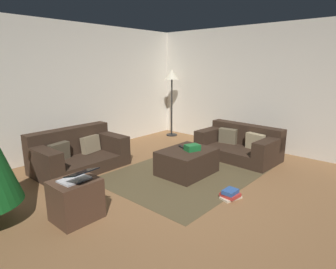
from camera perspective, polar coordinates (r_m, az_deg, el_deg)
The scene contains 13 objects.
ground_plane at distance 3.91m, azimuth 3.40°, elevation -13.53°, with size 6.40×6.40×0.00m, color brown.
rear_partition at distance 5.96m, azimuth -21.06°, elevation 8.19°, with size 6.40×0.12×2.60m, color silver.
corner_partition at distance 6.27m, azimuth 21.89°, elevation 8.35°, with size 0.12×6.40×2.60m, color silver.
couch_left at distance 5.27m, azimuth -17.78°, elevation -3.64°, with size 1.54×0.91×0.70m.
couch_right at distance 5.78m, azimuth 14.21°, elevation -2.04°, with size 0.94×1.55×0.63m.
ottoman at distance 4.81m, azimuth 3.81°, elevation -5.47°, with size 0.91×0.71×0.41m, color #332319.
gift_box at distance 4.71m, azimuth 4.90°, elevation -2.64°, with size 0.23×0.17×0.10m, color #19662D.
tv_remote at distance 4.88m, azimuth 2.83°, elevation -2.50°, with size 0.05×0.16×0.02m, color black.
side_table at distance 3.61m, azimuth -17.96°, elevation -12.32°, with size 0.52×0.44×0.49m, color #4C3323.
laptop at distance 3.44m, azimuth -17.78°, elevation -8.11°, with size 0.36×0.41×0.17m.
book_stack at distance 4.08m, azimuth 12.40°, elevation -11.64°, with size 0.32×0.25×0.13m.
corner_lamp at distance 7.20m, azimuth 0.78°, elevation 10.95°, with size 0.36×0.36×1.68m.
area_rug at distance 4.88m, azimuth 3.78°, elevation -7.72°, with size 2.60×2.00×0.01m, color brown.
Camera 1 is at (-2.74, -2.13, 1.80)m, focal length 30.41 mm.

